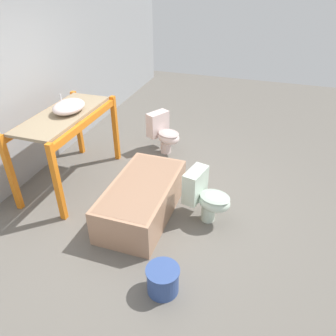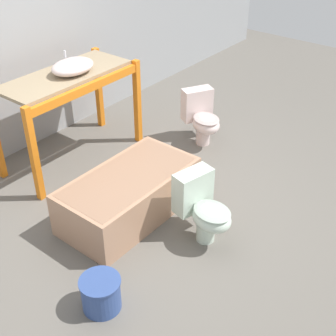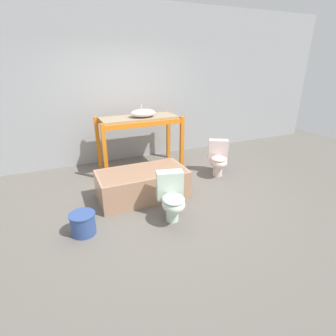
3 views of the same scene
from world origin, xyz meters
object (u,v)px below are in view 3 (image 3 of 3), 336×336
(sink_basin, at_px, (143,113))
(toilet_near, at_px, (218,158))
(bathtub_main, at_px, (143,182))
(toilet_far, at_px, (172,196))
(bucket_white, at_px, (83,223))

(sink_basin, height_order, toilet_near, sink_basin)
(bathtub_main, bearing_deg, toilet_far, -77.94)
(sink_basin, distance_m, toilet_near, 1.69)
(sink_basin, bearing_deg, bucket_white, -129.33)
(sink_basin, bearing_deg, toilet_far, -98.62)
(sink_basin, bearing_deg, bathtub_main, -111.08)
(toilet_far, bearing_deg, bucket_white, -173.76)
(sink_basin, xyz_separation_m, toilet_far, (-0.30, -1.96, -0.79))
(toilet_far, distance_m, bucket_white, 1.21)
(sink_basin, relative_size, bucket_white, 1.52)
(sink_basin, bearing_deg, toilet_near, -37.65)
(toilet_near, xyz_separation_m, bucket_white, (-2.67, -0.90, -0.20))
(toilet_near, distance_m, toilet_far, 1.81)
(toilet_near, bearing_deg, bucket_white, -132.32)
(bathtub_main, height_order, bucket_white, bathtub_main)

